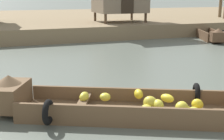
# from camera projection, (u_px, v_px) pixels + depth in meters

# --- Properties ---
(ground_plane) EXTENTS (300.00, 300.00, 0.00)m
(ground_plane) POSITION_uv_depth(u_px,v_px,m) (48.00, 72.00, 10.44)
(ground_plane) COLOR #596056
(riverbank_strip) EXTENTS (160.00, 20.00, 0.82)m
(riverbank_strip) POSITION_uv_depth(u_px,v_px,m) (20.00, 22.00, 24.90)
(riverbank_strip) COLOR #7F6B4C
(riverbank_strip) RESTS_ON ground
(banana_boat) EXTENTS (5.87, 3.51, 0.86)m
(banana_boat) POSITION_uv_depth(u_px,v_px,m) (130.00, 104.00, 6.63)
(banana_boat) COLOR brown
(banana_boat) RESTS_ON ground
(fishing_skiff_distant) EXTENTS (2.64, 5.42, 0.83)m
(fishing_skiff_distant) POSITION_uv_depth(u_px,v_px,m) (205.00, 33.00, 18.73)
(fishing_skiff_distant) COLOR brown
(fishing_skiff_distant) RESTS_ON ground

